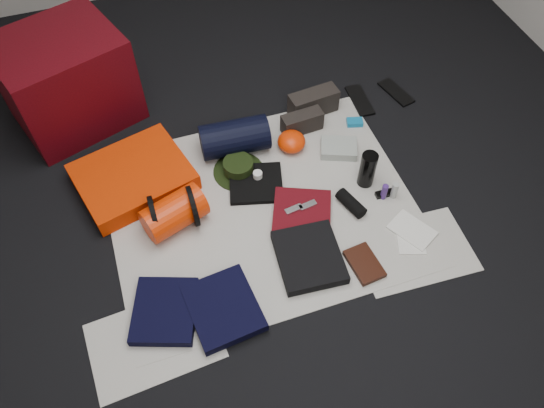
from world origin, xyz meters
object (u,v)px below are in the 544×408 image
object	(u,v)px
sleeping_pad	(133,177)
paperback_book	(364,264)
water_bottle	(367,169)
navy_duffel	(235,137)
stuff_sack	(174,213)
red_cabinet	(67,80)
compact_camera	(347,149)

from	to	relation	value
sleeping_pad	paperback_book	distance (m)	1.33
water_bottle	navy_duffel	bearing A→B (deg)	142.73
paperback_book	sleeping_pad	bearing A→B (deg)	132.22
navy_duffel	paperback_book	distance (m)	1.03
navy_duffel	sleeping_pad	bearing A→B (deg)	-170.28
navy_duffel	stuff_sack	bearing A→B (deg)	-133.86
red_cabinet	navy_duffel	xyz separation A→B (m)	(0.83, -0.59, -0.17)
sleeping_pad	compact_camera	bearing A→B (deg)	-7.50
sleeping_pad	stuff_sack	world-z (taller)	stuff_sack
navy_duffel	red_cabinet	bearing A→B (deg)	148.60
navy_duffel	water_bottle	size ratio (longest dim) A/B	1.74
water_bottle	compact_camera	world-z (taller)	water_bottle
navy_duffel	paperback_book	size ratio (longest dim) A/B	1.87
sleeping_pad	water_bottle	xyz separation A→B (m)	(1.22, -0.41, 0.06)
red_cabinet	compact_camera	size ratio (longest dim) A/B	6.70
sleeping_pad	navy_duffel	world-z (taller)	navy_duffel
sleeping_pad	compact_camera	xyz separation A→B (m)	(1.21, -0.16, -0.03)
sleeping_pad	navy_duffel	distance (m)	0.61
red_cabinet	navy_duffel	bearing A→B (deg)	-54.59
red_cabinet	sleeping_pad	size ratio (longest dim) A/B	1.13
stuff_sack	water_bottle	size ratio (longest dim) A/B	1.44
paperback_book	stuff_sack	bearing A→B (deg)	140.65
red_cabinet	water_bottle	xyz separation A→B (m)	(1.44, -1.06, -0.16)
water_bottle	compact_camera	bearing A→B (deg)	91.06
compact_camera	red_cabinet	bearing A→B (deg)	164.93
navy_duffel	water_bottle	bearing A→B (deg)	-33.33
navy_duffel	compact_camera	distance (m)	0.65
sleeping_pad	water_bottle	size ratio (longest dim) A/B	2.62
red_cabinet	navy_duffel	distance (m)	1.03
compact_camera	sleeping_pad	bearing A→B (deg)	-173.25
compact_camera	stuff_sack	bearing A→B (deg)	-156.02
red_cabinet	compact_camera	distance (m)	1.67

